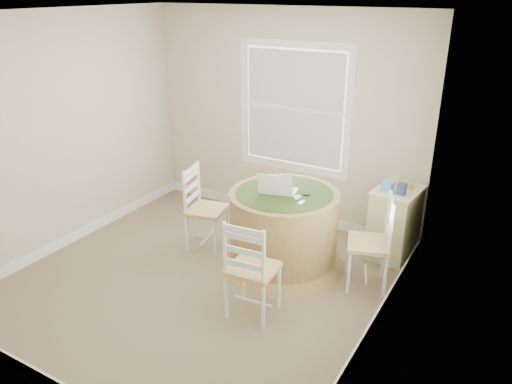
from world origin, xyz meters
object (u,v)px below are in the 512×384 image
Objects in this scene: round_table at (284,226)px; chair_near at (253,268)px; chair_left at (207,209)px; laptop at (278,190)px; corner_chest at (394,222)px; chair_right at (369,243)px.

chair_near is (0.18, -0.94, 0.02)m from round_table.
chair_left reaches higher than round_table.
laptop is 1.39m from corner_chest.
chair_left is 2.23× the size of laptop.
corner_chest is (1.88, 0.89, -0.08)m from chair_left.
round_table is 1.41× the size of chair_left.
chair_near is 1.01m from laptop.
laptop reaches higher than round_table.
corner_chest is (1.03, 0.81, -0.46)m from laptop.
chair_near is 1.00× the size of chair_right.
round_table is 3.13× the size of laptop.
round_table is 0.42m from laptop.
chair_right reaches higher than round_table.
chair_left is at bearing -174.55° from round_table.
laptop is (-0.98, -0.07, 0.39)m from chair_right.
chair_near reaches higher than round_table.
round_table is at bearing -84.33° from chair_near.
chair_right is at bearing 170.24° from laptop.
chair_left is 1.00× the size of chair_near.
chair_near is at bearing -109.74° from corner_chest.
chair_near is (1.09, -0.82, 0.00)m from chair_left.
chair_right is at bearing -132.26° from chair_near.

